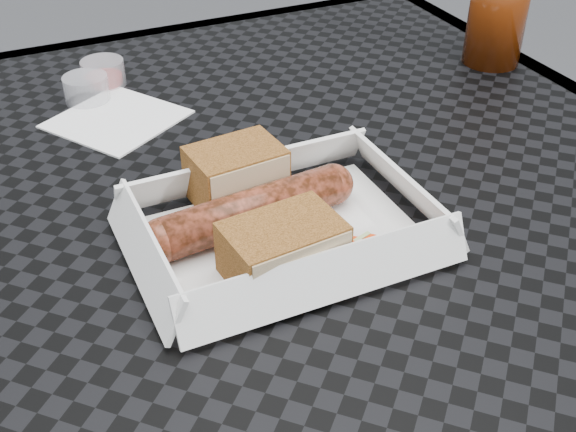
{
  "coord_description": "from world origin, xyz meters",
  "views": [
    {
      "loc": [
        -0.25,
        -0.56,
        1.11
      ],
      "look_at": [
        -0.05,
        -0.13,
        0.78
      ],
      "focal_mm": 45.0,
      "sensor_mm": 36.0,
      "label": 1
    }
  ],
  "objects_px": {
    "bratwurst": "(252,211)",
    "drink_glass": "(499,4)",
    "patio_table": "(277,223)",
    "food_tray": "(283,237)"
  },
  "relations": [
    {
      "from": "patio_table",
      "to": "food_tray",
      "type": "distance_m",
      "value": 0.15
    },
    {
      "from": "bratwurst",
      "to": "drink_glass",
      "type": "xyz_separation_m",
      "value": [
        0.41,
        0.21,
        0.05
      ]
    },
    {
      "from": "patio_table",
      "to": "bratwurst",
      "type": "height_order",
      "value": "bratwurst"
    },
    {
      "from": "food_tray",
      "to": "bratwurst",
      "type": "height_order",
      "value": "bratwurst"
    },
    {
      "from": "patio_table",
      "to": "drink_glass",
      "type": "relative_size",
      "value": 5.42
    },
    {
      "from": "patio_table",
      "to": "bratwurst",
      "type": "xyz_separation_m",
      "value": [
        -0.07,
        -0.1,
        0.1
      ]
    },
    {
      "from": "food_tray",
      "to": "patio_table",
      "type": "bearing_deg",
      "value": 68.41
    },
    {
      "from": "patio_table",
      "to": "bratwurst",
      "type": "bearing_deg",
      "value": -123.75
    },
    {
      "from": "patio_table",
      "to": "food_tray",
      "type": "relative_size",
      "value": 3.64
    },
    {
      "from": "drink_glass",
      "to": "food_tray",
      "type": "bearing_deg",
      "value": -149.92
    }
  ]
}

